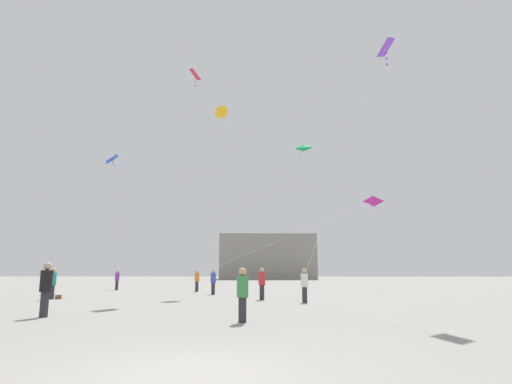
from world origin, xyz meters
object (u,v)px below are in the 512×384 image
Objects in this scene: kite_amber_diamond at (221,113)px; building_left_hall at (266,258)px; person_in_green at (243,292)px; kite_emerald_delta at (301,151)px; person_in_teal at (53,282)px; kite_magenta_delta at (370,203)px; person_in_purple at (117,279)px; person_in_blue at (213,281)px; person_in_white at (304,284)px; kite_violet_delta at (383,53)px; person_in_red at (262,282)px; person_in_black at (46,287)px; kite_crimson_delta at (196,79)px; handbag_beside_flyer at (58,297)px; kite_cobalt_delta at (112,160)px; person_in_orange at (197,280)px.

building_left_hall is (1.96, 65.93, -9.20)m from kite_amber_diamond.
kite_emerald_delta is (3.58, 28.73, 12.53)m from person_in_green.
kite_magenta_delta reaches higher than person_in_teal.
person_in_purple is 11.95m from person_in_blue.
person_in_teal is 14.39m from person_in_white.
kite_violet_delta reaches higher than kite_magenta_delta.
person_in_white is 0.08× the size of building_left_hall.
person_in_black reaches higher than person_in_red.
person_in_purple is 0.10× the size of kite_magenta_delta.
building_left_hall is (-3.74, 75.94, 3.76)m from person_in_white.
kite_violet_delta is (2.46, -23.57, -1.98)m from kite_emerald_delta.
person_in_green is 20.60m from kite_crimson_delta.
person_in_teal is 26.41m from kite_emerald_delta.
person_in_red reaches higher than person_in_blue.
person_in_purple is at bearing -161.78° from person_in_blue.
person_in_purple is 1.00× the size of person_in_blue.
building_left_hall is 66.21× the size of handbag_beside_flyer.
kite_cobalt_delta is at bearing 22.39° from person_in_purple.
person_in_red is 15.51m from kite_amber_diamond.
kite_violet_delta is at bearing -84.04° from kite_emerald_delta.
person_in_teal is at bearing -164.05° from handbag_beside_flyer.
person_in_red is at bearing -1.45° from person_in_blue.
kite_emerald_delta reaches higher than person_in_black.
kite_emerald_delta is 18.03m from kite_cobalt_delta.
building_left_hall is at bearing -132.08° from person_in_purple.
handbag_beside_flyer is (1.32, -12.91, -0.81)m from person_in_purple.
kite_crimson_delta reaches higher than person_in_black.
person_in_white is at bearing 103.60° from person_in_purple.
person_in_green is 0.15× the size of kite_violet_delta.
person_in_purple is at bearing -164.62° from kite_emerald_delta.
person_in_black is 17.09m from kite_violet_delta.
kite_emerald_delta is (16.31, 4.49, 12.50)m from person_in_purple.
kite_amber_diamond is at bearing 2.36° from person_in_black.
kite_emerald_delta reaches higher than kite_violet_delta.
kite_cobalt_delta reaches higher than kite_magenta_delta.
person_in_purple is (-15.19, 15.18, 0.00)m from person_in_white.
person_in_orange is at bearing -12.34° from kite_cobalt_delta.
person_in_black is at bearing 149.33° from person_in_white.
kite_magenta_delta is 51.12× the size of handbag_beside_flyer.
kite_violet_delta is (6.04, 5.16, 10.55)m from person_in_green.
kite_crimson_delta is at bearing 25.21° from handbag_beside_flyer.
person_in_purple is 18.75m from kite_crimson_delta.
kite_amber_diamond is 0.62× the size of building_left_hall.
person_in_white is at bearing -60.33° from kite_amber_diamond.
handbag_beside_flyer is (-4.50, 10.06, -0.90)m from person_in_black.
person_in_white is 17.34m from kite_amber_diamond.
kite_magenta_delta is at bearing -18.18° from person_in_black.
person_in_red is 13.45m from kite_violet_delta.
person_in_blue is at bearing 56.16° from person_in_white.
person_in_purple is 24.01m from kite_magenta_delta.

